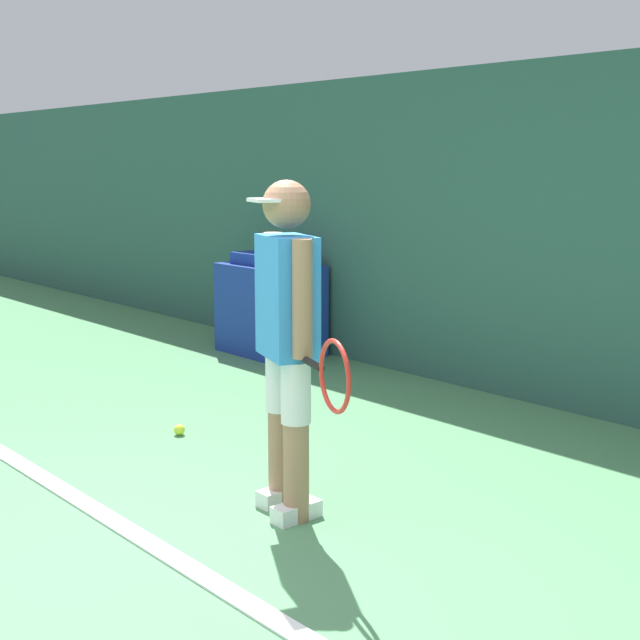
% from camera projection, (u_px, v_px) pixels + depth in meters
% --- Properties ---
extents(ground_plane, '(24.00, 24.00, 0.00)m').
position_uv_depth(ground_plane, '(105.00, 574.00, 3.60)').
color(ground_plane, '#518C5B').
extents(back_wall, '(24.00, 0.10, 2.31)m').
position_uv_depth(back_wall, '(598.00, 240.00, 5.68)').
color(back_wall, '#2D564C').
rests_on(back_wall, ground_plane).
extents(court_baseline, '(21.60, 0.10, 0.01)m').
position_uv_depth(court_baseline, '(165.00, 553.00, 3.78)').
color(court_baseline, white).
rests_on(court_baseline, ground_plane).
extents(tennis_player, '(0.91, 0.40, 1.57)m').
position_uv_depth(tennis_player, '(288.00, 334.00, 4.09)').
color(tennis_player, '#A37556').
rests_on(tennis_player, ground_plane).
extents(tennis_ball, '(0.07, 0.07, 0.07)m').
position_uv_depth(tennis_ball, '(179.00, 430.00, 5.43)').
color(tennis_ball, '#D1E533').
rests_on(tennis_ball, ground_plane).
extents(covered_chair, '(0.87, 0.58, 0.88)m').
position_uv_depth(covered_chair, '(270.00, 306.00, 7.72)').
color(covered_chair, navy).
rests_on(covered_chair, ground_plane).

